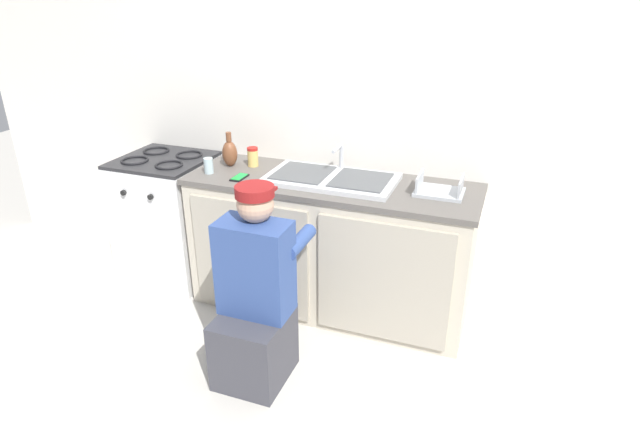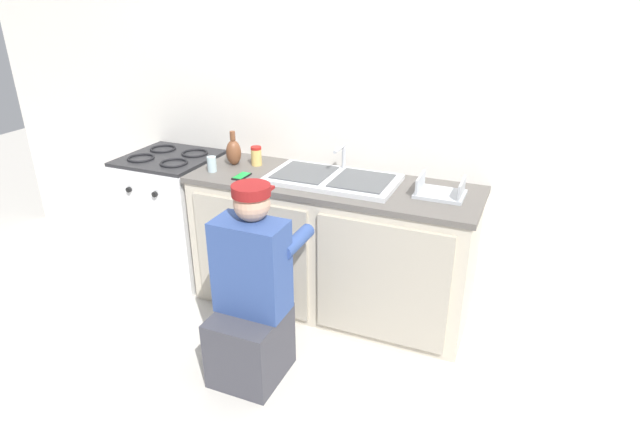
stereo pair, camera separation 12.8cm
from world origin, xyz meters
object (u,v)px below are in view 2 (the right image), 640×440
vase_decorative (234,152)px  dish_rack_tray (440,192)px  water_glass (212,164)px  cell_phone (242,176)px  plumber_person (251,301)px  sink_double_basin (333,178)px  condiment_jar (256,156)px  stove_range (175,215)px

vase_decorative → dish_rack_tray: bearing=-1.1°
vase_decorative → water_glass: 0.19m
cell_phone → plumber_person: bearing=-57.5°
sink_double_basin → condiment_jar: size_ratio=6.25×
stove_range → dish_rack_tray: (1.90, 0.02, 0.46)m
stove_range → plumber_person: plumber_person is taller
plumber_person → vase_decorative: 1.15m
water_glass → condiment_jar: size_ratio=0.78×
stove_range → plumber_person: bearing=-36.1°
dish_rack_tray → cell_phone: dish_rack_tray is taller
sink_double_basin → condiment_jar: bearing=170.7°
plumber_person → condiment_jar: bearing=116.3°
dish_rack_tray → cell_phone: bearing=-172.0°
sink_double_basin → dish_rack_tray: (0.66, 0.02, 0.01)m
water_glass → sink_double_basin: bearing=9.5°
dish_rack_tray → water_glass: size_ratio=2.80×
sink_double_basin → plumber_person: 0.93m
plumber_person → water_glass: bearing=134.0°
cell_phone → sink_double_basin: bearing=15.1°
sink_double_basin → plumber_person: bearing=-100.5°
sink_double_basin → stove_range: (-1.24, -0.00, -0.46)m
plumber_person → stove_range: bearing=143.9°
vase_decorative → dish_rack_tray: (1.39, -0.03, -0.07)m
vase_decorative → sink_double_basin: bearing=-3.6°
stove_range → cell_phone: size_ratio=6.56×
sink_double_basin → condiment_jar: sink_double_basin is taller
sink_double_basin → dish_rack_tray: 0.66m
plumber_person → dish_rack_tray: 1.24m
vase_decorative → water_glass: (-0.06, -0.18, -0.04)m
plumber_person → condiment_jar: plumber_person is taller
plumber_person → sink_double_basin: bearing=79.5°
stove_range → plumber_person: (1.09, -0.80, 0.01)m
stove_range → cell_phone: bearing=-12.3°
water_glass → cell_phone: size_ratio=0.71×
vase_decorative → condiment_jar: vase_decorative is taller
condiment_jar → dish_rack_tray: bearing=-3.5°
dish_rack_tray → condiment_jar: bearing=176.5°
vase_decorative → condiment_jar: (0.14, 0.05, -0.03)m
stove_range → water_glass: size_ratio=9.18×
condiment_jar → water_glass: bearing=-131.4°
stove_range → vase_decorative: vase_decorative is taller
stove_range → water_glass: water_glass is taller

